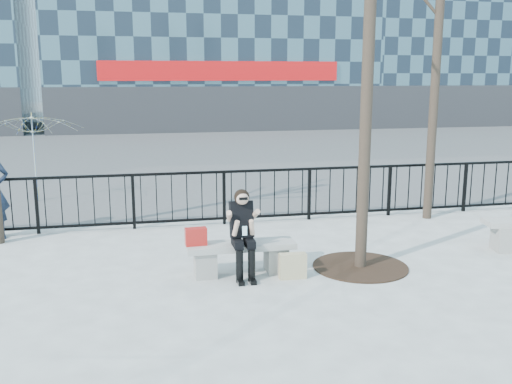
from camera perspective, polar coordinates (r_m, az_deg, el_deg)
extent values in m
plane|color=gray|center=(8.83, -1.49, -8.15)|extent=(120.00, 120.00, 0.00)
cube|color=#474747|center=(23.42, -8.14, 4.18)|extent=(60.00, 23.00, 0.01)
cube|color=black|center=(11.44, -4.23, 1.99)|extent=(14.00, 0.05, 0.05)
cube|color=black|center=(11.64, -4.16, -2.67)|extent=(14.00, 0.05, 0.05)
cube|color=#2D2D30|center=(30.52, -3.42, 8.24)|extent=(18.00, 0.08, 2.40)
cube|color=red|center=(30.41, -3.45, 12.00)|extent=(12.60, 0.12, 1.00)
cube|color=#2D2D30|center=(37.06, 23.84, 7.88)|extent=(16.00, 0.08, 2.40)
cylinder|color=black|center=(8.79, 11.30, 16.38)|extent=(0.18, 0.18, 7.50)
cylinder|color=black|center=(12.34, 17.67, 13.47)|extent=(0.18, 0.18, 7.00)
cylinder|color=black|center=(9.25, 10.38, -7.33)|extent=(1.50, 1.50, 0.02)
cube|color=gray|center=(8.69, -5.09, -7.13)|extent=(0.32, 0.38, 0.40)
cube|color=gray|center=(8.88, 2.02, -6.68)|extent=(0.32, 0.38, 0.40)
cube|color=gray|center=(8.69, -1.50, -5.38)|extent=(1.65, 0.46, 0.09)
cube|color=gray|center=(10.77, 23.59, -4.31)|extent=(0.34, 0.40, 0.43)
cube|color=red|center=(8.57, -6.03, -4.46)|extent=(0.33, 0.17, 0.26)
cube|color=beige|center=(8.59, 3.68, -7.38)|extent=(0.41, 0.16, 0.38)
imported|color=yellow|center=(14.53, -21.30, 3.23)|extent=(2.36, 2.40, 2.13)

